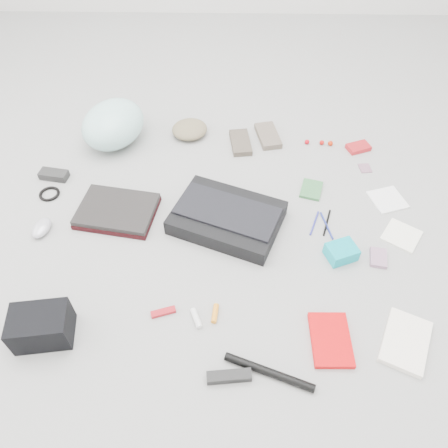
{
  "coord_description": "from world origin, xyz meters",
  "views": [
    {
      "loc": [
        0.02,
        -1.12,
        1.33
      ],
      "look_at": [
        0.0,
        0.0,
        0.05
      ],
      "focal_mm": 35.0,
      "sensor_mm": 36.0,
      "label": 1
    }
  ],
  "objects_px": {
    "book_red": "(331,340)",
    "accordion_wallet": "(341,252)",
    "messenger_bag": "(227,218)",
    "bike_helmet": "(113,124)",
    "laptop": "(117,209)",
    "camera_bag": "(41,326)"
  },
  "relations": [
    {
      "from": "book_red",
      "to": "accordion_wallet",
      "type": "distance_m",
      "value": 0.36
    },
    {
      "from": "messenger_bag",
      "to": "bike_helmet",
      "type": "height_order",
      "value": "bike_helmet"
    },
    {
      "from": "laptop",
      "to": "camera_bag",
      "type": "distance_m",
      "value": 0.56
    },
    {
      "from": "laptop",
      "to": "messenger_bag",
      "type": "bearing_deg",
      "value": 4.17
    },
    {
      "from": "laptop",
      "to": "book_red",
      "type": "distance_m",
      "value": 0.97
    },
    {
      "from": "camera_bag",
      "to": "bike_helmet",
      "type": "bearing_deg",
      "value": 79.29
    },
    {
      "from": "bike_helmet",
      "to": "accordion_wallet",
      "type": "xyz_separation_m",
      "value": [
        0.98,
        -0.68,
        -0.07
      ]
    },
    {
      "from": "accordion_wallet",
      "to": "camera_bag",
      "type": "bearing_deg",
      "value": 177.33
    },
    {
      "from": "laptop",
      "to": "bike_helmet",
      "type": "height_order",
      "value": "bike_helmet"
    },
    {
      "from": "camera_bag",
      "to": "accordion_wallet",
      "type": "relative_size",
      "value": 1.7
    },
    {
      "from": "laptop",
      "to": "book_red",
      "type": "height_order",
      "value": "laptop"
    },
    {
      "from": "messenger_bag",
      "to": "camera_bag",
      "type": "relative_size",
      "value": 2.26
    },
    {
      "from": "laptop",
      "to": "bike_helmet",
      "type": "bearing_deg",
      "value": 110.2
    },
    {
      "from": "accordion_wallet",
      "to": "book_red",
      "type": "bearing_deg",
      "value": -125.18
    },
    {
      "from": "bike_helmet",
      "to": "camera_bag",
      "type": "bearing_deg",
      "value": -68.26
    },
    {
      "from": "book_red",
      "to": "accordion_wallet",
      "type": "xyz_separation_m",
      "value": [
        0.09,
        0.35,
        0.02
      ]
    },
    {
      "from": "book_red",
      "to": "bike_helmet",
      "type": "bearing_deg",
      "value": 130.06
    },
    {
      "from": "bike_helmet",
      "to": "accordion_wallet",
      "type": "distance_m",
      "value": 1.19
    },
    {
      "from": "messenger_bag",
      "to": "bike_helmet",
      "type": "xyz_separation_m",
      "value": [
        -0.54,
        0.52,
        0.06
      ]
    },
    {
      "from": "messenger_bag",
      "to": "laptop",
      "type": "distance_m",
      "value": 0.45
    },
    {
      "from": "laptop",
      "to": "camera_bag",
      "type": "bearing_deg",
      "value": -94.86
    },
    {
      "from": "laptop",
      "to": "bike_helmet",
      "type": "relative_size",
      "value": 0.92
    }
  ]
}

